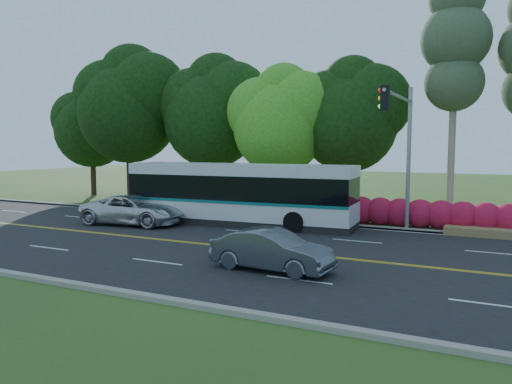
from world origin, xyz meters
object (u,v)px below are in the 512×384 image
at_px(traffic_signal, 402,135).
at_px(sedan, 272,250).
at_px(transit_bus, 239,195).
at_px(suv, 133,210).

height_order(traffic_signal, sedan, traffic_signal).
xyz_separation_m(traffic_signal, transit_bus, (-8.29, -0.11, -3.07)).
relative_size(sedan, suv, 0.76).
distance_m(traffic_signal, transit_bus, 8.84).
relative_size(traffic_signal, transit_bus, 0.57).
bearing_deg(transit_bus, traffic_signal, -2.63).
bearing_deg(suv, sedan, -124.93).
distance_m(traffic_signal, sedan, 9.50).
bearing_deg(transit_bus, sedan, -58.97).
height_order(traffic_signal, transit_bus, traffic_signal).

